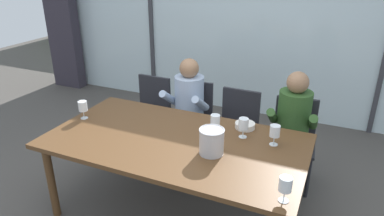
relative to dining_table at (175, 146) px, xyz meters
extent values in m
plane|color=#4C4742|center=(0.00, 1.00, -0.70)|extent=(14.00, 14.00, 0.00)
cube|color=silver|center=(0.00, 2.53, 0.60)|extent=(7.38, 0.03, 2.60)
cube|color=#38383D|center=(-1.66, 2.51, 0.60)|extent=(0.06, 0.06, 2.60)
cube|color=#568942|center=(0.00, 6.41, 0.19)|extent=(13.38, 2.40, 1.77)
cube|color=#332D38|center=(-3.34, 2.35, 0.60)|extent=(0.56, 0.20, 2.60)
cube|color=brown|center=(0.00, 0.00, 0.05)|extent=(2.18, 1.16, 0.04)
cylinder|color=brown|center=(-0.99, -0.48, -0.33)|extent=(0.07, 0.07, 0.72)
cylinder|color=brown|center=(-0.99, 0.48, -0.33)|extent=(0.07, 0.07, 0.72)
cylinder|color=brown|center=(0.99, 0.48, -0.33)|extent=(0.07, 0.07, 0.72)
cube|color=#232328|center=(-0.83, 0.90, -0.25)|extent=(0.45, 0.45, 0.03)
cube|color=#232328|center=(-0.83, 1.10, -0.03)|extent=(0.42, 0.04, 0.42)
cylinder|color=#232328|center=(-1.03, 0.72, -0.48)|extent=(0.04, 0.04, 0.43)
cylinder|color=#232328|center=(-0.65, 0.71, -0.48)|extent=(0.04, 0.04, 0.43)
cylinder|color=#232328|center=(-1.02, 1.10, -0.48)|extent=(0.04, 0.04, 0.43)
cylinder|color=#232328|center=(-0.64, 1.09, -0.48)|extent=(0.04, 0.04, 0.43)
cube|color=#232328|center=(-0.28, 0.93, -0.25)|extent=(0.50, 0.50, 0.03)
cube|color=#232328|center=(-0.31, 1.12, -0.03)|extent=(0.42, 0.10, 0.42)
cylinder|color=#232328|center=(-0.44, 0.71, -0.48)|extent=(0.04, 0.04, 0.43)
cylinder|color=#232328|center=(-0.06, 0.77, -0.48)|extent=(0.04, 0.04, 0.43)
cylinder|color=#232328|center=(-0.49, 1.09, -0.48)|extent=(0.04, 0.04, 0.43)
cylinder|color=#232328|center=(-0.12, 1.14, -0.48)|extent=(0.04, 0.04, 0.43)
cube|color=#232328|center=(0.25, 0.89, -0.25)|extent=(0.45, 0.45, 0.03)
cube|color=#232328|center=(0.25, 1.09, -0.03)|extent=(0.42, 0.05, 0.42)
cylinder|color=#232328|center=(0.05, 0.70, -0.48)|extent=(0.04, 0.04, 0.43)
cylinder|color=#232328|center=(0.43, 0.69, -0.48)|extent=(0.04, 0.04, 0.43)
cylinder|color=#232328|center=(0.06, 1.08, -0.48)|extent=(0.04, 0.04, 0.43)
cylinder|color=#232328|center=(0.44, 1.07, -0.48)|extent=(0.04, 0.04, 0.43)
cube|color=#232328|center=(0.86, 0.89, -0.25)|extent=(0.48, 0.48, 0.03)
cube|color=#232328|center=(0.84, 1.09, -0.03)|extent=(0.42, 0.07, 0.42)
cylinder|color=#232328|center=(0.69, 0.68, -0.48)|extent=(0.04, 0.04, 0.43)
cylinder|color=#232328|center=(1.06, 0.72, -0.48)|extent=(0.04, 0.04, 0.43)
cylinder|color=#232328|center=(0.65, 1.06, -0.48)|extent=(0.04, 0.04, 0.43)
cylinder|color=#232328|center=(1.03, 1.10, -0.48)|extent=(0.04, 0.04, 0.43)
cylinder|color=#9EB2D1|center=(-0.29, 0.93, 0.04)|extent=(0.33, 0.33, 0.52)
sphere|color=#936B4C|center=(-0.29, 0.93, 0.40)|extent=(0.21, 0.21, 0.21)
cube|color=#47423D|center=(-0.39, 0.73, -0.22)|extent=(0.14, 0.40, 0.13)
cube|color=#47423D|center=(-0.21, 0.73, -0.22)|extent=(0.14, 0.40, 0.13)
cylinder|color=#47423D|center=(-0.39, 0.53, -0.47)|extent=(0.10, 0.10, 0.46)
cylinder|color=#47423D|center=(-0.21, 0.53, -0.47)|extent=(0.10, 0.10, 0.46)
cylinder|color=#9EB2D1|center=(-0.48, 0.82, 0.07)|extent=(0.09, 0.33, 0.26)
cylinder|color=#9EB2D1|center=(-0.10, 0.81, 0.07)|extent=(0.09, 0.33, 0.26)
cylinder|color=#2D5123|center=(0.83, 0.93, 0.04)|extent=(0.33, 0.33, 0.52)
sphere|color=#936B4C|center=(0.83, 0.93, 0.40)|extent=(0.21, 0.21, 0.21)
cube|color=#47423D|center=(0.75, 0.73, -0.22)|extent=(0.15, 0.41, 0.13)
cube|color=#47423D|center=(0.93, 0.74, -0.22)|extent=(0.15, 0.41, 0.13)
cylinder|color=#47423D|center=(0.76, 0.53, -0.47)|extent=(0.10, 0.10, 0.46)
cylinder|color=#47423D|center=(0.94, 0.54, -0.47)|extent=(0.10, 0.10, 0.46)
cylinder|color=#2D5123|center=(0.65, 0.80, 0.07)|extent=(0.09, 0.33, 0.26)
cylinder|color=#2D5123|center=(1.03, 0.82, 0.07)|extent=(0.09, 0.33, 0.26)
cylinder|color=#B7B7BC|center=(0.36, -0.09, 0.17)|extent=(0.19, 0.19, 0.20)
torus|color=silver|center=(0.36, -0.09, 0.27)|extent=(0.20, 0.20, 0.01)
cylinder|color=silver|center=(0.48, 0.45, 0.09)|extent=(0.18, 0.18, 0.05)
cylinder|color=silver|center=(0.27, 0.24, 0.07)|extent=(0.07, 0.07, 0.00)
cylinder|color=silver|center=(0.27, 0.24, 0.11)|extent=(0.01, 0.01, 0.07)
cylinder|color=silver|center=(0.27, 0.24, 0.19)|extent=(0.08, 0.08, 0.09)
cylinder|color=#E0D184|center=(0.27, 0.24, 0.17)|extent=(0.07, 0.07, 0.04)
cylinder|color=silver|center=(-0.98, 0.02, 0.07)|extent=(0.07, 0.07, 0.00)
cylinder|color=silver|center=(-0.98, 0.02, 0.11)|extent=(0.01, 0.01, 0.07)
cylinder|color=silver|center=(-0.98, 0.02, 0.19)|extent=(0.08, 0.08, 0.09)
cylinder|color=#560C1E|center=(-0.98, 0.02, 0.17)|extent=(0.07, 0.07, 0.04)
cylinder|color=silver|center=(0.51, 0.27, 0.07)|extent=(0.07, 0.07, 0.00)
cylinder|color=silver|center=(0.51, 0.27, 0.11)|extent=(0.01, 0.01, 0.07)
cylinder|color=silver|center=(0.51, 0.27, 0.19)|extent=(0.08, 0.08, 0.09)
cylinder|color=#560C1E|center=(0.51, 0.27, 0.17)|extent=(0.07, 0.07, 0.04)
cylinder|color=silver|center=(0.78, 0.25, 0.07)|extent=(0.07, 0.07, 0.00)
cylinder|color=silver|center=(0.78, 0.25, 0.11)|extent=(0.01, 0.01, 0.07)
cylinder|color=silver|center=(0.78, 0.25, 0.19)|extent=(0.08, 0.08, 0.09)
cylinder|color=maroon|center=(0.78, 0.25, 0.17)|extent=(0.07, 0.07, 0.04)
cylinder|color=silver|center=(0.99, -0.45, 0.07)|extent=(0.07, 0.07, 0.00)
cylinder|color=silver|center=(0.99, -0.45, 0.11)|extent=(0.01, 0.01, 0.07)
cylinder|color=silver|center=(0.99, -0.45, 0.19)|extent=(0.08, 0.08, 0.09)
cylinder|color=#E0D184|center=(0.99, -0.45, 0.17)|extent=(0.07, 0.07, 0.04)
camera|label=1|loc=(1.19, -2.33, 1.49)|focal=32.83mm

